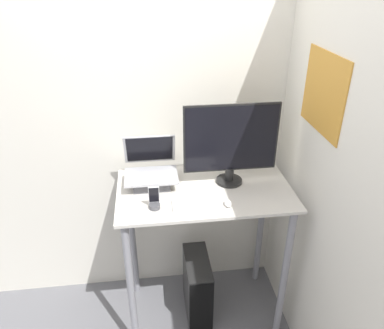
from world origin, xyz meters
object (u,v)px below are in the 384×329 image
Objects in this scene: keyboard at (195,204)px; cell_phone at (154,202)px; computer_tower at (197,286)px; monitor at (231,144)px; mouse at (228,203)px; laptop at (151,174)px.

cell_phone is (-0.24, 0.00, 0.03)m from keyboard.
cell_phone is at bearing -147.74° from computer_tower.
computer_tower is (0.04, 0.19, -0.88)m from keyboard.
monitor reaches higher than mouse.
computer_tower is at bearing 76.61° from keyboard.
mouse is (0.19, -0.03, 0.01)m from keyboard.
monitor reaches higher than computer_tower.
laptop reaches higher than cell_phone.
laptop is 0.55m from monitor.
mouse is at bearing -7.92° from keyboard.
cell_phone is (-0.44, 0.03, 0.03)m from mouse.
cell_phone reaches higher than computer_tower.
keyboard is 1.86× the size of cell_phone.
laptop is 1.22× the size of keyboard.
monitor is 1.17m from computer_tower.
mouse is 0.46× the size of cell_phone.
laptop is 0.68× the size of computer_tower.
monitor is at bearing 43.31° from keyboard.
keyboard is at bearing -47.88° from laptop.
laptop is 2.28× the size of cell_phone.
computer_tower is (-0.21, -0.06, -1.15)m from monitor.
computer_tower is (0.29, 0.18, -0.91)m from cell_phone.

